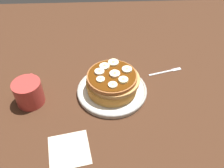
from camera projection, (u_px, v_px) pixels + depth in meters
ground_plane at (112, 95)px, 82.80cm from camera, size 140.00×140.00×3.00cm
plate at (112, 90)px, 81.13cm from camera, size 23.56×23.56×1.73cm
pancake_stack at (112, 83)px, 78.35cm from camera, size 17.28×17.92×6.52cm
banana_slice_0 at (115, 73)px, 76.34cm from camera, size 3.38×3.38×0.96cm
banana_slice_1 at (112, 85)px, 72.59cm from camera, size 2.85×2.85×0.77cm
banana_slice_2 at (127, 70)px, 77.74cm from camera, size 3.32×3.32×0.90cm
banana_slice_3 at (123, 80)px, 74.03cm from camera, size 3.03×3.03×0.99cm
banana_slice_4 at (99, 72)px, 76.94cm from camera, size 3.14×3.14×0.89cm
banana_slice_5 at (101, 79)px, 74.41cm from camera, size 2.69×2.69×0.75cm
banana_slice_6 at (113, 63)px, 80.39cm from camera, size 3.56×3.56×0.85cm
banana_slice_7 at (104, 66)px, 78.95cm from camera, size 3.36×3.36×0.86cm
coffee_mug at (29, 92)px, 76.10cm from camera, size 12.22×8.91×8.18cm
napkin at (69, 150)px, 65.58cm from camera, size 12.88×12.88×0.30cm
fork at (167, 71)px, 89.41cm from camera, size 4.28×12.82×0.50cm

